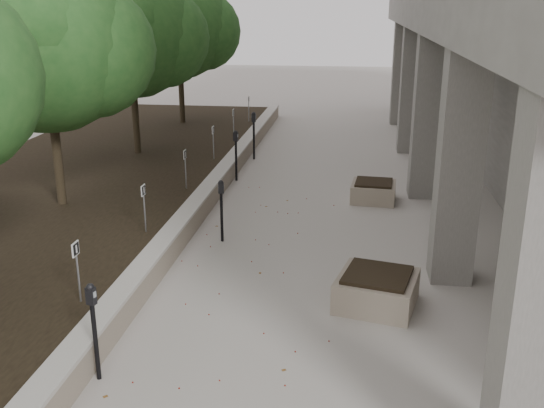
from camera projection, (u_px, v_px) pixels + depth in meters
The scene contains 18 objects.
retaining_wall at pixel (203, 201), 14.42m from camera, with size 0.39×26.00×0.50m, color #A0927E, non-canonical shape.
planting_bed at pixel (55, 197), 14.90m from camera, with size 7.00×26.00×0.40m, color black.
crabapple_tree_3 at pixel (49, 81), 12.96m from camera, with size 4.60×4.00×5.44m, color #235520, non-canonical shape.
crabapple_tree_4 at pixel (132, 60), 17.67m from camera, with size 4.60×4.00×5.44m, color #235520, non-canonical shape.
crabapple_tree_5 at pixel (179, 48), 22.39m from camera, with size 4.60×4.00×5.44m, color #235520, non-canonical shape.
parking_sign_3 at pixel (78, 272), 9.11m from camera, with size 0.04×0.22×0.96m, color black, non-canonical shape.
parking_sign_4 at pixel (144, 209), 11.93m from camera, with size 0.04×0.22×0.96m, color black, non-canonical shape.
parking_sign_5 at pixel (186, 169), 14.76m from camera, with size 0.04×0.22×0.96m, color black, non-canonical shape.
parking_sign_6 at pixel (213, 143), 17.59m from camera, with size 0.04×0.22×0.96m, color black, non-canonical shape.
parking_sign_7 at pixel (234, 123), 20.41m from camera, with size 0.04×0.22×0.96m, color black, non-canonical shape.
parking_sign_8 at pixel (249, 109), 23.24m from camera, with size 0.04×0.22×0.96m, color black, non-canonical shape.
parking_meter_2 at pixel (95, 332), 7.83m from camera, with size 0.14×0.10×1.37m, color black, non-canonical shape.
parking_meter_3 at pixel (222, 211), 12.49m from camera, with size 0.13×0.09×1.31m, color black, non-canonical shape.
parking_meter_4 at pixel (236, 156), 16.82m from camera, with size 0.14×0.10×1.41m, color black, non-canonical shape.
parking_meter_5 at pixel (254, 136), 19.14m from camera, with size 0.15×0.11×1.50m, color black, non-canonical shape.
planter_front at pixel (377, 289), 9.92m from camera, with size 1.21×1.21×0.56m, color #A0927E, non-canonical shape.
planter_back at pixel (373, 191), 15.24m from camera, with size 1.06×1.06×0.50m, color #A0927E, non-canonical shape.
berry_scatter at pixel (246, 290), 10.50m from camera, with size 3.30×14.10×0.02m, color maroon, non-canonical shape.
Camera 1 is at (1.61, -4.39, 4.66)m, focal length 40.66 mm.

